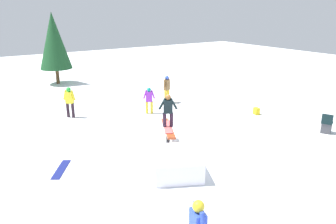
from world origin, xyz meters
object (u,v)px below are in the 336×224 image
object	(u,v)px
bystander_purple	(149,99)
folding_chair	(327,124)
backpack_on_snow	(256,111)
pine_tree_far	(54,41)
rail_feature	(168,131)
bystander_yellow	(70,101)
main_rider_on_rail	(168,112)
loose_snowboard_navy	(61,169)
bystander_brown	(167,88)

from	to	relation	value
bystander_purple	folding_chair	size ratio (longest dim) A/B	1.52
backpack_on_snow	pine_tree_far	bearing A→B (deg)	-137.45
rail_feature	bystander_yellow	bearing A→B (deg)	44.79
main_rider_on_rail	folding_chair	xyz separation A→B (m)	(-2.37, -6.50, -1.05)
rail_feature	main_rider_on_rail	bearing A→B (deg)	0.00
loose_snowboard_navy	folding_chair	world-z (taller)	folding_chair
pine_tree_far	backpack_on_snow	bearing A→B (deg)	-152.93
bystander_yellow	bystander_purple	distance (m)	3.85
rail_feature	pine_tree_far	distance (m)	13.74
rail_feature	bystander_brown	bearing A→B (deg)	-6.86
bystander_purple	backpack_on_snow	world-z (taller)	bystander_purple
loose_snowboard_navy	backpack_on_snow	bearing A→B (deg)	-54.50
bystander_purple	backpack_on_snow	bearing A→B (deg)	176.72
backpack_on_snow	pine_tree_far	size ratio (longest dim) A/B	0.07
loose_snowboard_navy	pine_tree_far	xyz separation A→B (m)	(13.09, -3.50, 2.95)
bystander_yellow	loose_snowboard_navy	size ratio (longest dim) A/B	1.12
bystander_brown	loose_snowboard_navy	distance (m)	8.78
bystander_yellow	pine_tree_far	size ratio (longest dim) A/B	0.31
bystander_brown	loose_snowboard_navy	bearing A→B (deg)	8.67
bystander_brown	folding_chair	size ratio (longest dim) A/B	1.74
main_rider_on_rail	bystander_yellow	size ratio (longest dim) A/B	0.87
folding_chair	main_rider_on_rail	bearing A→B (deg)	44.15
backpack_on_snow	main_rider_on_rail	bearing A→B (deg)	-64.63
backpack_on_snow	bystander_purple	bearing A→B (deg)	-109.21
main_rider_on_rail	bystander_yellow	distance (m)	6.03
bystander_brown	backpack_on_snow	distance (m)	5.03
bystander_brown	backpack_on_snow	world-z (taller)	bystander_brown
bystander_brown	bystander_yellow	bearing A→B (deg)	-28.95
bystander_purple	pine_tree_far	size ratio (longest dim) A/B	0.27
folding_chair	loose_snowboard_navy	bearing A→B (deg)	48.98
main_rider_on_rail	bystander_brown	world-z (taller)	main_rider_on_rail
loose_snowboard_navy	backpack_on_snow	distance (m)	9.91
bystander_yellow	bystander_purple	world-z (taller)	bystander_yellow
folding_chair	pine_tree_far	xyz separation A→B (m)	(15.91, 6.92, 2.55)
rail_feature	folding_chair	bearing A→B (deg)	-84.39
bystander_brown	pine_tree_far	size ratio (longest dim) A/B	0.32
bystander_yellow	bystander_brown	distance (m)	5.35
folding_chair	backpack_on_snow	distance (m)	3.45
bystander_purple	folding_chair	distance (m)	8.15
bystander_yellow	pine_tree_far	xyz separation A→B (m)	(7.88, -1.54, 2.12)
bystander_yellow	bystander_purple	size ratio (longest dim) A/B	1.12
bystander_brown	folding_chair	xyz separation A→B (m)	(-7.65, -3.13, -0.45)
bystander_purple	rail_feature	bearing A→B (deg)	100.80
main_rider_on_rail	bystander_yellow	bearing A→B (deg)	49.40
bystander_yellow	folding_chair	world-z (taller)	bystander_yellow
bystander_purple	bystander_yellow	bearing A→B (deg)	7.41
bystander_brown	pine_tree_far	bearing A→B (deg)	-90.21
main_rider_on_rail	bystander_purple	xyz separation A→B (m)	(4.10, -1.54, -0.71)
main_rider_on_rail	bystander_purple	world-z (taller)	main_rider_on_rail
rail_feature	main_rider_on_rail	xyz separation A→B (m)	(0.00, 0.00, 0.76)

